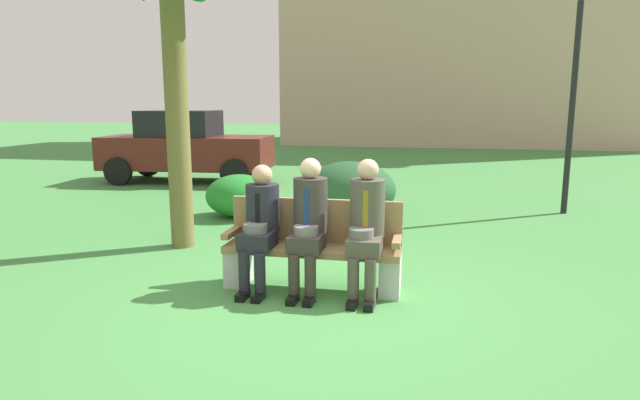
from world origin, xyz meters
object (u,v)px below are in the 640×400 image
object	(u,v)px
parked_car_near	(186,146)
shrub_mid_lawn	(356,198)
park_bench	(313,248)
seated_man_middle	(309,219)
street_lamp	(575,78)
shrub_far_lawn	(350,190)
seated_man_left	(260,221)
seated_man_right	(366,221)
shrub_near_bench	(240,196)

from	to	relation	value
parked_car_near	shrub_mid_lawn	bearing A→B (deg)	-36.99
park_bench	seated_man_middle	bearing A→B (deg)	-98.84
street_lamp	parked_car_near	bearing A→B (deg)	164.61
parked_car_near	shrub_far_lawn	bearing A→B (deg)	-36.79
seated_man_left	seated_man_right	xyz separation A→B (m)	(1.07, 0.01, 0.04)
seated_man_middle	shrub_far_lawn	size ratio (longest dim) A/B	0.90
parked_car_near	seated_man_right	bearing A→B (deg)	-53.29
seated_man_middle	street_lamp	size ratio (longest dim) A/B	0.36
park_bench	parked_car_near	bearing A→B (deg)	124.13
seated_man_right	shrub_far_lawn	xyz separation A→B (m)	(-0.67, 3.52, -0.28)
seated_man_middle	seated_man_right	size ratio (longest dim) A/B	1.00
seated_man_middle	street_lamp	distance (m)	5.97
shrub_mid_lawn	shrub_far_lawn	bearing A→B (deg)	135.81
street_lamp	shrub_mid_lawn	bearing A→B (deg)	-160.34
park_bench	street_lamp	size ratio (longest dim) A/B	0.48
shrub_near_bench	shrub_mid_lawn	distance (m)	1.92
seated_man_left	shrub_near_bench	size ratio (longest dim) A/B	1.12
seated_man_middle	shrub_mid_lawn	distance (m)	3.44
park_bench	shrub_mid_lawn	size ratio (longest dim) A/B	1.59
parked_car_near	street_lamp	bearing A→B (deg)	-15.39
park_bench	shrub_mid_lawn	distance (m)	3.29
shrub_far_lawn	street_lamp	world-z (taller)	street_lamp
seated_man_left	seated_man_middle	distance (m)	0.50
seated_man_left	seated_man_middle	size ratio (longest dim) A/B	0.94
shrub_near_bench	seated_man_left	bearing A→B (deg)	-66.77
seated_man_left	seated_man_right	world-z (taller)	seated_man_right
park_bench	parked_car_near	size ratio (longest dim) A/B	0.44
parked_car_near	park_bench	bearing A→B (deg)	-55.87
seated_man_left	shrub_far_lawn	bearing A→B (deg)	83.54
seated_man_middle	shrub_near_bench	distance (m)	3.80
parked_car_near	street_lamp	world-z (taller)	street_lamp
park_bench	shrub_mid_lawn	bearing A→B (deg)	90.13
shrub_far_lawn	parked_car_near	bearing A→B (deg)	143.21
seated_man_middle	seated_man_right	world-z (taller)	seated_man_right
park_bench	parked_car_near	xyz separation A→B (m)	(-4.54, 6.70, 0.42)
park_bench	shrub_near_bench	size ratio (longest dim) A/B	1.58
seated_man_left	shrub_mid_lawn	xyz separation A→B (m)	(0.51, 3.42, -0.35)
park_bench	seated_man_right	world-z (taller)	seated_man_right
shrub_mid_lawn	shrub_far_lawn	xyz separation A→B (m)	(-0.11, 0.11, 0.12)
shrub_mid_lawn	street_lamp	size ratio (longest dim) A/B	0.30
seated_man_middle	seated_man_right	distance (m)	0.57
shrub_mid_lawn	parked_car_near	world-z (taller)	parked_car_near
seated_man_left	street_lamp	xyz separation A→B (m)	(3.94, 4.65, 1.56)
street_lamp	shrub_far_lawn	bearing A→B (deg)	-162.51
seated_man_middle	street_lamp	world-z (taller)	street_lamp
seated_man_right	shrub_far_lawn	distance (m)	3.60
seated_man_right	street_lamp	world-z (taller)	street_lamp
shrub_far_lawn	parked_car_near	size ratio (longest dim) A/B	0.37
seated_man_left	shrub_far_lawn	world-z (taller)	seated_man_left
shrub_mid_lawn	shrub_far_lawn	distance (m)	0.19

